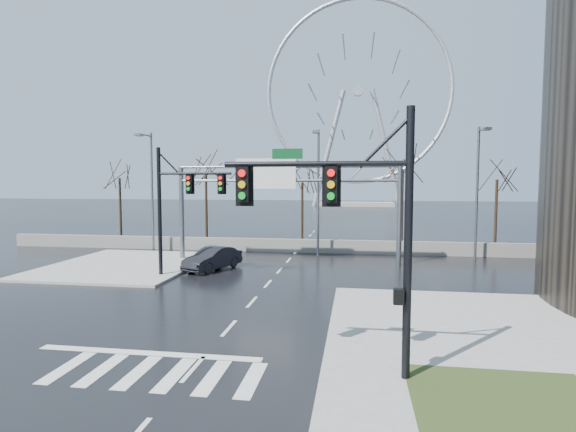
% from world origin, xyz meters
% --- Properties ---
extents(ground, '(260.00, 260.00, 0.00)m').
position_xyz_m(ground, '(0.00, 0.00, 0.00)').
color(ground, black).
rests_on(ground, ground).
extents(sidewalk_right_ext, '(12.00, 10.00, 0.15)m').
position_xyz_m(sidewalk_right_ext, '(10.00, 2.00, 0.07)').
color(sidewalk_right_ext, gray).
rests_on(sidewalk_right_ext, ground).
extents(sidewalk_far, '(10.00, 12.00, 0.15)m').
position_xyz_m(sidewalk_far, '(-11.00, 12.00, 0.07)').
color(sidewalk_far, gray).
rests_on(sidewalk_far, ground).
extents(grass_strip, '(5.00, 4.00, 0.02)m').
position_xyz_m(grass_strip, '(9.00, -5.00, 0.15)').
color(grass_strip, '#273717').
rests_on(grass_strip, sidewalk_near).
extents(barrier_wall, '(52.00, 0.50, 1.10)m').
position_xyz_m(barrier_wall, '(0.00, 20.00, 0.55)').
color(barrier_wall, slate).
rests_on(barrier_wall, ground).
extents(signal_mast_near, '(5.52, 0.41, 8.00)m').
position_xyz_m(signal_mast_near, '(5.14, -4.04, 4.87)').
color(signal_mast_near, black).
rests_on(signal_mast_near, ground).
extents(signal_mast_far, '(4.72, 0.41, 8.00)m').
position_xyz_m(signal_mast_far, '(-5.87, 8.96, 4.83)').
color(signal_mast_far, black).
rests_on(signal_mast_far, ground).
extents(sign_gantry, '(16.36, 0.40, 7.60)m').
position_xyz_m(sign_gantry, '(-0.38, 14.96, 5.18)').
color(sign_gantry, slate).
rests_on(sign_gantry, ground).
extents(streetlight_left, '(0.50, 2.55, 10.00)m').
position_xyz_m(streetlight_left, '(-12.00, 18.16, 5.89)').
color(streetlight_left, slate).
rests_on(streetlight_left, ground).
extents(streetlight_mid, '(0.50, 2.55, 10.00)m').
position_xyz_m(streetlight_mid, '(2.00, 18.16, 5.89)').
color(streetlight_mid, slate).
rests_on(streetlight_mid, ground).
extents(streetlight_right, '(0.50, 2.55, 10.00)m').
position_xyz_m(streetlight_right, '(14.00, 18.16, 5.89)').
color(streetlight_right, slate).
rests_on(streetlight_right, ground).
extents(tree_far_left, '(3.50, 3.50, 7.00)m').
position_xyz_m(tree_far_left, '(-18.00, 24.00, 5.57)').
color(tree_far_left, black).
rests_on(tree_far_left, ground).
extents(tree_left, '(3.75, 3.75, 7.50)m').
position_xyz_m(tree_left, '(-9.00, 23.50, 5.98)').
color(tree_left, black).
rests_on(tree_left, ground).
extents(tree_center, '(3.25, 3.25, 6.50)m').
position_xyz_m(tree_center, '(0.00, 24.50, 5.17)').
color(tree_center, black).
rests_on(tree_center, ground).
extents(tree_right, '(3.90, 3.90, 7.80)m').
position_xyz_m(tree_right, '(9.00, 23.50, 6.22)').
color(tree_right, black).
rests_on(tree_right, ground).
extents(tree_far_right, '(3.40, 3.40, 6.80)m').
position_xyz_m(tree_far_right, '(17.00, 24.00, 5.41)').
color(tree_far_right, black).
rests_on(tree_far_right, ground).
extents(ferris_wheel, '(45.00, 6.00, 50.91)m').
position_xyz_m(ferris_wheel, '(5.00, 95.00, 26.13)').
color(ferris_wheel, gray).
rests_on(ferris_wheel, ground).
extents(car, '(3.20, 4.85, 1.51)m').
position_xyz_m(car, '(-4.50, 11.61, 0.76)').
color(car, black).
rests_on(car, ground).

